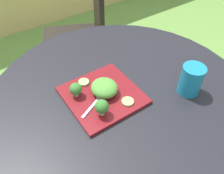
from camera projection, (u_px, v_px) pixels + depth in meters
The scene contains 11 objects.
ground_plane at pixel (118, 173), 1.43m from camera, with size 12.00×12.00×0.00m, color #669342.
patio_table at pixel (120, 124), 1.07m from camera, with size 1.07×1.07×0.73m.
patio_chair at pixel (84, 29), 1.66m from camera, with size 0.58×0.58×0.90m.
salad_plate at pixel (102, 95), 0.89m from camera, with size 0.28×0.28×0.01m, color maroon.
drinking_glass at pixel (191, 81), 0.88m from camera, with size 0.09×0.09×0.12m.
fork at pixel (97, 101), 0.86m from camera, with size 0.15×0.08×0.00m.
lettuce_mound at pixel (104, 88), 0.88m from camera, with size 0.10×0.11×0.05m, color #519338.
broccoli_floret_0 at pixel (76, 89), 0.86m from camera, with size 0.05×0.05×0.06m.
broccoli_floret_1 at pixel (102, 107), 0.79m from camera, with size 0.05×0.05×0.07m.
cucumber_slice_0 at pixel (128, 101), 0.86m from camera, with size 0.05×0.05×0.01m, color #8EB766.
cucumber_slice_1 at pixel (84, 82), 0.93m from camera, with size 0.04×0.04×0.01m, color #8EB766.
Camera 1 is at (-0.39, -0.51, 1.39)m, focal length 36.54 mm.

